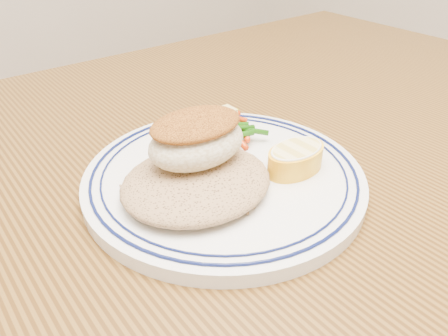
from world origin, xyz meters
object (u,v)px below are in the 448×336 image
at_px(dining_table, 181,259).
at_px(vegetable_pile, 222,130).
at_px(plate, 224,176).
at_px(lemon_wedge, 296,158).
at_px(rice_pilaf, 196,179).
at_px(fish_fillet, 197,138).

xyz_separation_m(dining_table, vegetable_pile, (0.09, 0.04, 0.13)).
distance_m(plate, lemon_wedge, 0.08).
relative_size(plate, rice_pilaf, 1.95).
bearing_deg(vegetable_pile, plate, -126.43).
xyz_separation_m(dining_table, lemon_wedge, (0.11, -0.06, 0.13)).
bearing_deg(plate, vegetable_pile, 53.57).
relative_size(rice_pilaf, fish_fillet, 1.49).
relative_size(dining_table, rice_pilaf, 9.99).
bearing_deg(vegetable_pile, fish_fillet, -144.46).
bearing_deg(lemon_wedge, vegetable_pile, 101.82).
relative_size(vegetable_pile, lemon_wedge, 1.45).
bearing_deg(rice_pilaf, plate, 14.44).
height_order(fish_fillet, lemon_wedge, fish_fillet).
bearing_deg(rice_pilaf, lemon_wedge, -16.61).
bearing_deg(dining_table, lemon_wedge, -29.84).
bearing_deg(fish_fillet, plate, -10.83).
bearing_deg(plate, dining_table, 156.44).
relative_size(fish_fillet, vegetable_pile, 0.99).
height_order(dining_table, rice_pilaf, rice_pilaf).
bearing_deg(fish_fillet, vegetable_pile, 35.54).
bearing_deg(lemon_wedge, rice_pilaf, 163.39).
height_order(rice_pilaf, lemon_wedge, rice_pilaf).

